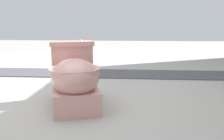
% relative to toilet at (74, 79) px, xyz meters
% --- Properties ---
extents(ground_plane, '(14.00, 14.00, 0.00)m').
position_rel_toilet_xyz_m(ground_plane, '(-0.21, -0.26, -0.22)').
color(ground_plane, '#A8A59E').
extents(gravel_strip, '(0.56, 8.00, 0.01)m').
position_rel_toilet_xyz_m(gravel_strip, '(-1.32, 0.24, -0.21)').
color(gravel_strip, '#4C4C51').
rests_on(gravel_strip, ground).
extents(toilet, '(0.71, 0.54, 0.52)m').
position_rel_toilet_xyz_m(toilet, '(0.00, 0.00, 0.00)').
color(toilet, '#E09E93').
rests_on(toilet, ground).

